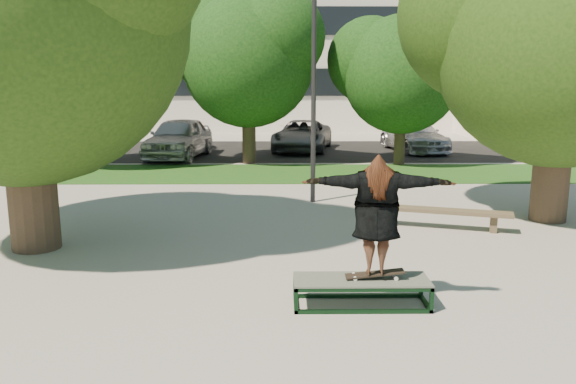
{
  "coord_description": "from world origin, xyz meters",
  "views": [
    {
      "loc": [
        0.24,
        -8.81,
        2.93
      ],
      "look_at": [
        0.33,
        0.6,
        1.1
      ],
      "focal_mm": 35.0,
      "sensor_mm": 36.0,
      "label": 1
    }
  ],
  "objects_px": {
    "tree_right": "(558,26)",
    "lamppost": "(314,74)",
    "car_dark": "(183,136)",
    "car_silver_a": "(179,138)",
    "grind_box": "(361,292)",
    "bench": "(442,212)",
    "car_grey": "(302,136)",
    "car_silver_b": "(414,136)"
  },
  "relations": [
    {
      "from": "tree_right",
      "to": "lamppost",
      "type": "height_order",
      "value": "tree_right"
    },
    {
      "from": "tree_right",
      "to": "car_dark",
      "type": "distance_m",
      "value": 16.81
    },
    {
      "from": "lamppost",
      "to": "car_silver_a",
      "type": "xyz_separation_m",
      "value": [
        -4.88,
        8.5,
        -2.35
      ]
    },
    {
      "from": "grind_box",
      "to": "bench",
      "type": "height_order",
      "value": "bench"
    },
    {
      "from": "tree_right",
      "to": "car_dark",
      "type": "height_order",
      "value": "tree_right"
    },
    {
      "from": "bench",
      "to": "car_dark",
      "type": "distance_m",
      "value": 15.78
    },
    {
      "from": "bench",
      "to": "car_silver_a",
      "type": "bearing_deg",
      "value": 141.35
    },
    {
      "from": "lamppost",
      "to": "car_grey",
      "type": "height_order",
      "value": "lamppost"
    },
    {
      "from": "grind_box",
      "to": "lamppost",
      "type": "bearing_deg",
      "value": 92.45
    },
    {
      "from": "lamppost",
      "to": "tree_right",
      "type": "bearing_deg",
      "value": -21.28
    },
    {
      "from": "tree_right",
      "to": "car_silver_b",
      "type": "height_order",
      "value": "tree_right"
    },
    {
      "from": "grind_box",
      "to": "bench",
      "type": "distance_m",
      "value": 4.58
    },
    {
      "from": "lamppost",
      "to": "bench",
      "type": "xyz_separation_m",
      "value": [
        2.5,
        -2.7,
        -2.8
      ]
    },
    {
      "from": "lamppost",
      "to": "car_grey",
      "type": "xyz_separation_m",
      "value": [
        0.13,
        10.95,
        -2.48
      ]
    },
    {
      "from": "car_silver_a",
      "to": "car_dark",
      "type": "relative_size",
      "value": 1.19
    },
    {
      "from": "tree_right",
      "to": "car_silver_b",
      "type": "bearing_deg",
      "value": 89.63
    },
    {
      "from": "bench",
      "to": "car_silver_b",
      "type": "height_order",
      "value": "car_silver_b"
    },
    {
      "from": "bench",
      "to": "car_silver_b",
      "type": "bearing_deg",
      "value": 97.44
    },
    {
      "from": "tree_right",
      "to": "lamppost",
      "type": "xyz_separation_m",
      "value": [
        -4.92,
        1.92,
        -0.94
      ]
    },
    {
      "from": "bench",
      "to": "car_grey",
      "type": "distance_m",
      "value": 13.86
    },
    {
      "from": "grind_box",
      "to": "car_silver_a",
      "type": "height_order",
      "value": "car_silver_a"
    },
    {
      "from": "tree_right",
      "to": "lamppost",
      "type": "bearing_deg",
      "value": 158.72
    },
    {
      "from": "grind_box",
      "to": "bench",
      "type": "xyz_separation_m",
      "value": [
        2.21,
        4.01,
        0.16
      ]
    },
    {
      "from": "car_dark",
      "to": "car_grey",
      "type": "relative_size",
      "value": 0.82
    },
    {
      "from": "tree_right",
      "to": "car_silver_a",
      "type": "distance_m",
      "value": 14.67
    },
    {
      "from": "grind_box",
      "to": "car_grey",
      "type": "distance_m",
      "value": 17.67
    },
    {
      "from": "lamppost",
      "to": "grind_box",
      "type": "xyz_separation_m",
      "value": [
        0.29,
        -6.71,
        -2.96
      ]
    },
    {
      "from": "lamppost",
      "to": "car_dark",
      "type": "distance_m",
      "value": 12.48
    },
    {
      "from": "car_dark",
      "to": "tree_right",
      "type": "bearing_deg",
      "value": -59.74
    },
    {
      "from": "tree_right",
      "to": "car_grey",
      "type": "xyz_separation_m",
      "value": [
        -4.79,
        12.86,
        -3.43
      ]
    },
    {
      "from": "car_silver_b",
      "to": "car_dark",
      "type": "bearing_deg",
      "value": 168.78
    },
    {
      "from": "grind_box",
      "to": "tree_right",
      "type": "bearing_deg",
      "value": 46.02
    },
    {
      "from": "tree_right",
      "to": "car_grey",
      "type": "bearing_deg",
      "value": 110.42
    },
    {
      "from": "tree_right",
      "to": "car_dark",
      "type": "bearing_deg",
      "value": 127.85
    },
    {
      "from": "lamppost",
      "to": "grind_box",
      "type": "relative_size",
      "value": 3.39
    },
    {
      "from": "tree_right",
      "to": "car_dark",
      "type": "relative_size",
      "value": 1.64
    },
    {
      "from": "car_silver_a",
      "to": "car_silver_b",
      "type": "relative_size",
      "value": 1.01
    },
    {
      "from": "grind_box",
      "to": "car_grey",
      "type": "bearing_deg",
      "value": 90.52
    },
    {
      "from": "car_dark",
      "to": "car_grey",
      "type": "distance_m",
      "value": 5.3
    },
    {
      "from": "tree_right",
      "to": "car_silver_b",
      "type": "distance_m",
      "value": 13.11
    },
    {
      "from": "lamppost",
      "to": "bench",
      "type": "distance_m",
      "value": 4.63
    },
    {
      "from": "tree_right",
      "to": "grind_box",
      "type": "xyz_separation_m",
      "value": [
        -4.63,
        -4.8,
        -3.9
      ]
    }
  ]
}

